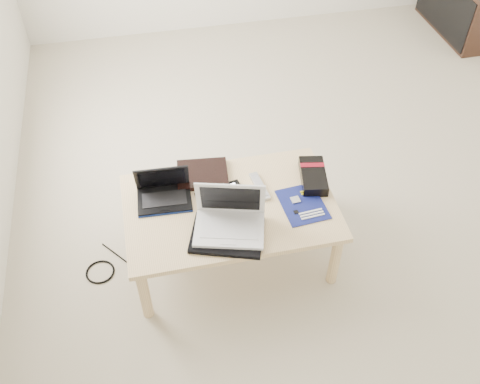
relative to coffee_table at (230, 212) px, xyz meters
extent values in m
plane|color=#BDAF99|center=(0.75, 0.62, -0.35)|extent=(4.00, 4.00, 0.00)
cube|color=#E3C189|center=(0.00, 0.00, 0.03)|extent=(1.10, 0.70, 0.03)
cylinder|color=#E3C189|center=(-0.50, -0.30, -0.17)|extent=(0.06, 0.06, 0.37)
cylinder|color=#E3C189|center=(0.50, -0.30, -0.17)|extent=(0.06, 0.06, 0.37)
cylinder|color=#E3C189|center=(-0.50, 0.30, -0.17)|extent=(0.06, 0.06, 0.37)
cylinder|color=#E3C189|center=(0.50, 0.30, -0.17)|extent=(0.06, 0.06, 0.37)
cube|color=#362116|center=(2.53, 2.07, -0.10)|extent=(0.40, 0.90, 0.50)
cube|color=black|center=(2.33, 2.07, -0.10)|extent=(0.02, 0.86, 0.44)
cube|color=black|center=(-0.10, 0.25, 0.06)|extent=(0.30, 0.26, 0.03)
cube|color=black|center=(-0.33, 0.11, 0.06)|extent=(0.29, 0.21, 0.02)
cube|color=black|center=(-0.33, 0.10, 0.07)|extent=(0.24, 0.12, 0.00)
cube|color=black|center=(-0.33, 0.03, 0.07)|extent=(0.06, 0.03, 0.00)
cube|color=black|center=(-0.32, 0.17, 0.16)|extent=(0.28, 0.09, 0.18)
cube|color=black|center=(-0.33, 0.17, 0.15)|extent=(0.24, 0.06, 0.14)
cube|color=#0D1B4A|center=(-0.33, 0.01, 0.05)|extent=(0.28, 0.03, 0.01)
cube|color=black|center=(-0.03, 0.05, 0.05)|extent=(0.29, 0.24, 0.01)
cube|color=white|center=(-0.03, 0.05, 0.06)|extent=(0.23, 0.19, 0.00)
cube|color=#B4B5B9|center=(0.18, 0.09, 0.06)|extent=(0.07, 0.21, 0.02)
cube|color=#A1A1A6|center=(0.18, 0.09, 0.07)|extent=(0.06, 0.18, 0.00)
cube|color=black|center=(-0.06, -0.20, 0.06)|extent=(0.41, 0.36, 0.02)
cube|color=white|center=(-0.04, -0.18, 0.08)|extent=(0.39, 0.32, 0.02)
cube|color=silver|center=(-0.04, -0.19, 0.09)|extent=(0.30, 0.20, 0.00)
cube|color=white|center=(-0.06, -0.27, 0.09)|extent=(0.08, 0.05, 0.00)
cube|color=white|center=(-0.01, -0.09, 0.20)|extent=(0.34, 0.14, 0.23)
cube|color=black|center=(-0.02, -0.10, 0.20)|extent=(0.29, 0.12, 0.18)
cube|color=#0C1152|center=(0.37, -0.08, 0.05)|extent=(0.24, 0.29, 0.01)
cube|color=#B4B5B9|center=(0.34, -0.04, 0.06)|extent=(0.05, 0.05, 0.01)
cube|color=gold|center=(0.43, 0.01, 0.06)|extent=(0.09, 0.02, 0.01)
cube|color=gold|center=(0.43, -0.01, 0.06)|extent=(0.09, 0.02, 0.01)
cube|color=silver|center=(0.39, -0.14, 0.06)|extent=(0.13, 0.02, 0.01)
cube|color=silver|center=(0.40, -0.16, 0.06)|extent=(0.13, 0.02, 0.01)
cube|color=silver|center=(0.40, -0.17, 0.06)|extent=(0.13, 0.02, 0.01)
cube|color=black|center=(0.32, -0.13, 0.06)|extent=(0.02, 0.02, 0.01)
cube|color=black|center=(0.48, 0.09, 0.08)|extent=(0.18, 0.28, 0.06)
cube|color=maroon|center=(0.49, 0.15, 0.11)|extent=(0.14, 0.06, 0.00)
torus|color=black|center=(-0.07, -0.07, 0.05)|extent=(0.10, 0.10, 0.01)
torus|color=black|center=(-0.74, 0.02, -0.35)|extent=(0.19, 0.19, 0.01)
cylinder|color=black|center=(-0.62, 0.09, -0.35)|extent=(0.21, 0.26, 0.01)
camera|label=1|loc=(-0.35, -1.87, 2.08)|focal=40.00mm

